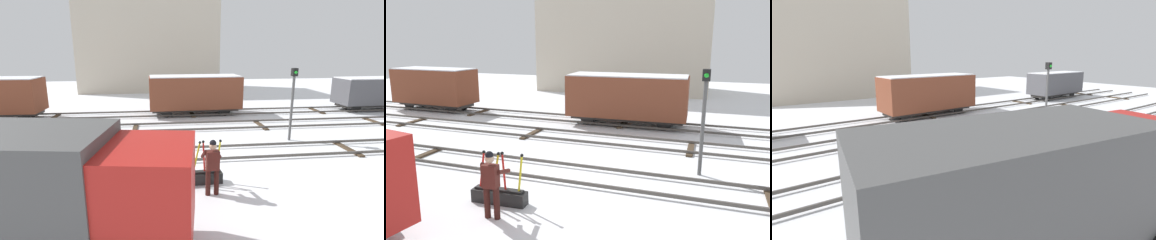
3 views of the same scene
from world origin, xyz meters
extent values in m
plane|color=white|center=(0.00, 0.00, 0.00)|extent=(60.00, 60.00, 0.00)
cube|color=#4C4742|center=(0.00, -0.72, 0.13)|extent=(44.00, 0.07, 0.10)
cube|color=#4C4742|center=(0.00, 0.72, 0.13)|extent=(44.00, 0.07, 0.10)
cube|color=#423323|center=(-5.87, 0.00, 0.04)|extent=(0.24, 1.94, 0.08)
cube|color=#423323|center=(5.87, 0.00, 0.04)|extent=(0.24, 1.94, 0.08)
cube|color=#4C4742|center=(0.00, 3.56, 0.13)|extent=(44.00, 0.07, 0.10)
cube|color=#4C4742|center=(0.00, 5.00, 0.13)|extent=(44.00, 0.07, 0.10)
cube|color=#423323|center=(-3.52, 4.28, 0.04)|extent=(0.24, 1.94, 0.08)
cube|color=#423323|center=(3.52, 4.28, 0.04)|extent=(0.24, 1.94, 0.08)
cube|color=#423323|center=(10.56, 4.28, 0.04)|extent=(0.24, 1.94, 0.08)
cube|color=#4C4742|center=(0.00, 6.94, 0.13)|extent=(44.00, 0.07, 0.10)
cube|color=#4C4742|center=(0.00, 8.38, 0.13)|extent=(44.00, 0.07, 0.10)
cube|color=#423323|center=(-8.80, 7.66, 0.04)|extent=(0.24, 1.94, 0.08)
cube|color=#423323|center=(0.00, 7.66, 0.04)|extent=(0.24, 1.94, 0.08)
cube|color=#423323|center=(8.80, 7.66, 0.04)|extent=(0.24, 1.94, 0.08)
cube|color=black|center=(-1.00, -2.46, 0.18)|extent=(1.54, 0.45, 0.36)
cube|color=black|center=(-1.00, -2.46, 0.39)|extent=(1.38, 0.28, 0.06)
cylinder|color=red|center=(-1.48, -2.49, 0.88)|extent=(0.23, 0.07, 1.04)
sphere|color=black|center=(-1.40, -2.49, 1.40)|extent=(0.09, 0.09, 0.09)
cylinder|color=yellow|center=(-1.08, -2.47, 0.87)|extent=(0.28, 0.07, 1.04)
sphere|color=black|center=(-0.97, -2.46, 1.39)|extent=(0.09, 0.09, 0.09)
cylinder|color=red|center=(-0.84, -2.45, 0.88)|extent=(0.11, 0.06, 1.05)
sphere|color=black|center=(-0.86, -2.46, 1.41)|extent=(0.09, 0.09, 0.09)
cylinder|color=yellow|center=(-0.37, -2.43, 0.88)|extent=(0.19, 0.07, 1.05)
sphere|color=black|center=(-0.30, -2.42, 1.40)|extent=(0.09, 0.09, 0.09)
cylinder|color=#351511|center=(-0.84, -3.26, 0.40)|extent=(0.15, 0.15, 0.81)
cylinder|color=#351511|center=(-0.58, -3.25, 0.40)|extent=(0.15, 0.15, 0.81)
cube|color=#4C1E19|center=(-0.71, -3.25, 1.09)|extent=(0.39, 0.26, 0.57)
sphere|color=tan|center=(-0.71, -3.25, 1.53)|extent=(0.22, 0.22, 0.22)
sphere|color=black|center=(-0.71, -3.25, 1.62)|extent=(0.20, 0.20, 0.20)
cylinder|color=#4C1E19|center=(-0.93, -3.04, 1.22)|extent=(0.14, 0.51, 0.39)
cylinder|color=#4C1E19|center=(-0.52, -2.98, 1.13)|extent=(0.14, 0.55, 0.24)
cube|color=#B21E19|center=(-2.53, -5.67, 1.50)|extent=(2.21, 2.37, 1.90)
cube|color=black|center=(-1.64, -5.81, 1.83)|extent=(0.32, 1.77, 0.76)
cylinder|color=black|center=(-3.08, -4.45, 0.45)|extent=(0.93, 0.39, 0.90)
cylinder|color=#4C4C4C|center=(3.94, 1.56, 1.52)|extent=(0.12, 0.12, 3.05)
cube|color=black|center=(3.94, 1.56, 3.23)|extent=(0.24, 0.24, 0.36)
sphere|color=green|center=(3.94, 1.43, 3.23)|extent=(0.14, 0.14, 0.14)
cube|color=beige|center=(-2.97, 20.94, 5.08)|extent=(13.81, 6.80, 10.16)
cube|color=#2D2B28|center=(13.13, 7.66, 0.40)|extent=(5.38, 1.37, 0.20)
cube|color=#4C4C51|center=(13.13, 7.66, 1.38)|extent=(5.69, 2.17, 1.75)
cube|color=white|center=(13.13, 7.66, 2.28)|extent=(5.58, 2.09, 0.06)
cylinder|color=black|center=(11.32, 7.06, 0.35)|extent=(0.70, 0.12, 0.70)
cylinder|color=black|center=(11.28, 8.15, 0.35)|extent=(0.70, 0.12, 0.70)
cube|color=#2D2B28|center=(0.17, 7.66, 0.40)|extent=(5.65, 1.50, 0.20)
cube|color=brown|center=(0.17, 7.66, 1.51)|extent=(5.97, 2.39, 2.02)
cube|color=white|center=(0.17, 7.66, 2.55)|extent=(5.85, 2.30, 0.06)
cylinder|color=black|center=(-1.73, 7.00, 0.35)|extent=(0.70, 0.12, 0.70)
cylinder|color=black|center=(-1.77, 8.21, 0.35)|extent=(0.70, 0.12, 0.70)
cylinder|color=black|center=(2.11, 7.12, 0.35)|extent=(0.70, 0.12, 0.70)
cylinder|color=black|center=(2.07, 8.33, 0.35)|extent=(0.70, 0.12, 0.70)
cube|color=#2D2B28|center=(-11.91, 7.66, 0.40)|extent=(4.79, 1.37, 0.20)
cylinder|color=black|center=(-10.29, 7.05, 0.35)|extent=(0.70, 0.12, 0.70)
cylinder|color=black|center=(-10.26, 8.19, 0.35)|extent=(0.70, 0.12, 0.70)
camera|label=1|loc=(-2.24, -11.00, 4.23)|focal=27.04mm
camera|label=2|loc=(4.08, -10.21, 4.28)|focal=33.96mm
camera|label=3|loc=(-8.77, -8.12, 3.76)|focal=27.02mm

